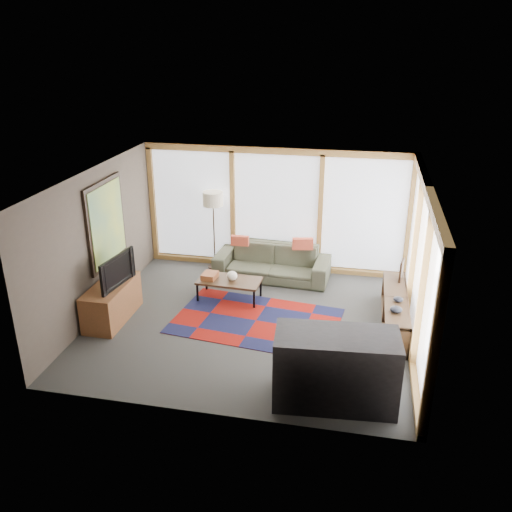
% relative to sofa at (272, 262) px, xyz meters
% --- Properties ---
extents(ground, '(5.50, 5.50, 0.00)m').
position_rel_sofa_xyz_m(ground, '(-0.02, -1.93, -0.34)').
color(ground, '#2C2C29').
rests_on(ground, ground).
extents(room_envelope, '(5.52, 5.02, 2.62)m').
position_rel_sofa_xyz_m(room_envelope, '(0.47, -1.37, 1.20)').
color(room_envelope, '#453B33').
rests_on(room_envelope, ground).
extents(rug, '(3.02, 2.14, 0.01)m').
position_rel_sofa_xyz_m(rug, '(0.04, -1.85, -0.33)').
color(rug, maroon).
rests_on(rug, ground).
extents(sofa, '(2.37, 1.04, 0.68)m').
position_rel_sofa_xyz_m(sofa, '(0.00, 0.00, 0.00)').
color(sofa, '#323526').
rests_on(sofa, ground).
extents(pillow_left, '(0.37, 0.13, 0.20)m').
position_rel_sofa_xyz_m(pillow_left, '(-0.67, -0.03, 0.44)').
color(pillow_left, '#B14029').
rests_on(pillow_left, sofa).
extents(pillow_right, '(0.43, 0.21, 0.23)m').
position_rel_sofa_xyz_m(pillow_right, '(0.61, 0.01, 0.45)').
color(pillow_right, '#B14029').
rests_on(pillow_right, sofa).
extents(floor_lamp, '(0.42, 0.42, 1.68)m').
position_rel_sofa_xyz_m(floor_lamp, '(-1.30, 0.27, 0.50)').
color(floor_lamp, '#32251A').
rests_on(floor_lamp, ground).
extents(coffee_table, '(1.21, 0.65, 0.39)m').
position_rel_sofa_xyz_m(coffee_table, '(-0.62, -1.11, -0.14)').
color(coffee_table, '#342615').
rests_on(coffee_table, ground).
extents(book_stack, '(0.29, 0.34, 0.11)m').
position_rel_sofa_xyz_m(book_stack, '(-1.00, -1.11, 0.11)').
color(book_stack, brown).
rests_on(book_stack, coffee_table).
extents(vase, '(0.21, 0.21, 0.18)m').
position_rel_sofa_xyz_m(vase, '(-0.57, -1.10, 0.14)').
color(vase, '#F0E6CF').
rests_on(vase, coffee_table).
extents(bookshelf, '(0.40, 2.18, 0.54)m').
position_rel_sofa_xyz_m(bookshelf, '(2.41, -1.51, -0.07)').
color(bookshelf, '#342615').
rests_on(bookshelf, ground).
extents(bowl_a, '(0.21, 0.21, 0.10)m').
position_rel_sofa_xyz_m(bowl_a, '(2.38, -2.07, 0.25)').
color(bowl_a, black).
rests_on(bowl_a, bookshelf).
extents(bowl_b, '(0.20, 0.20, 0.08)m').
position_rel_sofa_xyz_m(bowl_b, '(2.43, -1.68, 0.25)').
color(bowl_b, black).
rests_on(bowl_b, bookshelf).
extents(shelf_picture, '(0.09, 0.29, 0.38)m').
position_rel_sofa_xyz_m(shelf_picture, '(2.50, -0.80, 0.40)').
color(shelf_picture, black).
rests_on(shelf_picture, bookshelf).
extents(tv_console, '(0.55, 1.33, 0.66)m').
position_rel_sofa_xyz_m(tv_console, '(-2.45, -2.28, -0.01)').
color(tv_console, brown).
rests_on(tv_console, ground).
extents(television, '(0.27, 0.98, 0.56)m').
position_rel_sofa_xyz_m(television, '(-2.37, -2.26, 0.60)').
color(television, black).
rests_on(television, tv_console).
extents(bar_counter, '(1.70, 0.90, 1.04)m').
position_rel_sofa_xyz_m(bar_counter, '(1.54, -3.82, 0.18)').
color(bar_counter, black).
rests_on(bar_counter, ground).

